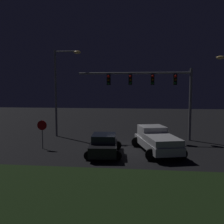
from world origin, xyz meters
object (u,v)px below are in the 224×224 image
object	(u,v)px
traffic_signal_gantry	(153,85)
street_lamp_left	(61,83)
car_sedan	(104,144)
pickup_truck	(156,139)
stop_sign	(42,129)

from	to	relation	value
traffic_signal_gantry	street_lamp_left	xyz separation A→B (m)	(-8.81, 0.60, 0.24)
car_sedan	pickup_truck	bearing A→B (deg)	-77.56
car_sedan	traffic_signal_gantry	size ratio (longest dim) A/B	0.44
stop_sign	car_sedan	bearing A→B (deg)	-13.29
car_sedan	stop_sign	world-z (taller)	stop_sign
car_sedan	street_lamp_left	xyz separation A→B (m)	(-5.17, 6.29, 4.53)
street_lamp_left	pickup_truck	bearing A→B (deg)	-30.22
traffic_signal_gantry	car_sedan	bearing A→B (deg)	-122.64
car_sedan	stop_sign	distance (m)	5.25
pickup_truck	stop_sign	distance (m)	8.76
traffic_signal_gantry	stop_sign	xyz separation A→B (m)	(-8.69, -4.50, -3.47)
pickup_truck	street_lamp_left	distance (m)	11.11
pickup_truck	stop_sign	world-z (taller)	stop_sign
pickup_truck	stop_sign	size ratio (longest dim) A/B	2.57
street_lamp_left	car_sedan	bearing A→B (deg)	-50.59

